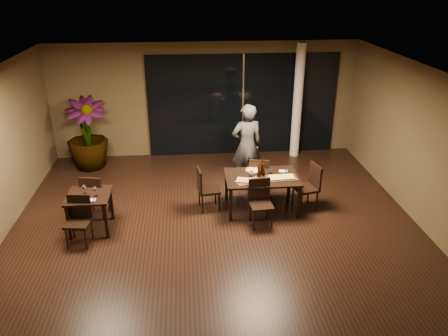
% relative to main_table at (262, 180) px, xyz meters
% --- Properties ---
extents(ground, '(8.00, 8.00, 0.00)m').
position_rel_main_table_xyz_m(ground, '(-1.00, -0.80, -0.68)').
color(ground, black).
rests_on(ground, ground).
extents(wall_back, '(8.00, 0.10, 3.00)m').
position_rel_main_table_xyz_m(wall_back, '(-1.00, 3.25, 0.82)').
color(wall_back, brown).
rests_on(wall_back, ground).
extents(wall_front, '(8.00, 0.10, 3.00)m').
position_rel_main_table_xyz_m(wall_front, '(-1.00, -4.85, 0.82)').
color(wall_front, brown).
rests_on(wall_front, ground).
extents(wall_right, '(0.10, 8.00, 3.00)m').
position_rel_main_table_xyz_m(wall_right, '(3.05, -0.80, 0.82)').
color(wall_right, brown).
rests_on(wall_right, ground).
extents(ceiling, '(8.00, 8.00, 0.04)m').
position_rel_main_table_xyz_m(ceiling, '(-1.00, -0.80, 2.34)').
color(ceiling, silver).
rests_on(ceiling, wall_back).
extents(window_panel, '(5.00, 0.06, 2.70)m').
position_rel_main_table_xyz_m(window_panel, '(0.00, 3.16, 0.67)').
color(window_panel, black).
rests_on(window_panel, ground).
extents(column, '(0.24, 0.24, 3.00)m').
position_rel_main_table_xyz_m(column, '(1.40, 2.85, 0.82)').
color(column, silver).
rests_on(column, ground).
extents(main_table, '(1.50, 1.00, 0.75)m').
position_rel_main_table_xyz_m(main_table, '(0.00, 0.00, 0.00)').
color(main_table, black).
rests_on(main_table, ground).
extents(side_table, '(0.80, 0.80, 0.75)m').
position_rel_main_table_xyz_m(side_table, '(-3.40, -0.50, -0.05)').
color(side_table, black).
rests_on(side_table, ground).
extents(chair_main_far, '(0.51, 0.51, 0.94)m').
position_rel_main_table_xyz_m(chair_main_far, '(0.03, 0.53, -0.15)').
color(chair_main_far, black).
rests_on(chair_main_far, ground).
extents(chair_main_near, '(0.46, 0.46, 0.93)m').
position_rel_main_table_xyz_m(chair_main_near, '(-0.12, -0.57, -0.16)').
color(chair_main_near, black).
rests_on(chair_main_near, ground).
extents(chair_main_left, '(0.49, 0.49, 0.94)m').
position_rel_main_table_xyz_m(chair_main_left, '(-1.17, 0.08, -0.15)').
color(chair_main_left, black).
rests_on(chair_main_left, ground).
extents(chair_main_right, '(0.54, 0.54, 0.97)m').
position_rel_main_table_xyz_m(chair_main_right, '(1.01, -0.03, -0.13)').
color(chair_main_right, black).
rests_on(chair_main_right, ground).
extents(chair_side_far, '(0.52, 0.52, 0.95)m').
position_rel_main_table_xyz_m(chair_side_far, '(-3.40, -0.06, -0.15)').
color(chair_side_far, black).
rests_on(chair_side_far, ground).
extents(chair_side_near, '(0.47, 0.47, 0.92)m').
position_rel_main_table_xyz_m(chair_side_near, '(-3.52, -0.91, -0.16)').
color(chair_side_near, black).
rests_on(chair_side_near, ground).
extents(diner, '(0.72, 0.55, 1.94)m').
position_rel_main_table_xyz_m(diner, '(-0.16, 1.19, 0.30)').
color(diner, '#2F3234').
rests_on(diner, ground).
extents(potted_plant, '(1.17, 1.17, 1.79)m').
position_rel_main_table_xyz_m(potted_plant, '(-3.99, 2.52, 0.22)').
color(potted_plant, '#23501A').
rests_on(potted_plant, ground).
extents(pizza_board_left, '(0.58, 0.43, 0.01)m').
position_rel_main_table_xyz_m(pizza_board_left, '(-0.32, -0.22, 0.08)').
color(pizza_board_left, '#3F2A14').
rests_on(pizza_board_left, main_table).
extents(pizza_board_right, '(0.64, 0.35, 0.01)m').
position_rel_main_table_xyz_m(pizza_board_right, '(0.38, -0.13, 0.08)').
color(pizza_board_right, '#422515').
rests_on(pizza_board_right, main_table).
extents(oblong_pizza_left, '(0.48, 0.31, 0.02)m').
position_rel_main_table_xyz_m(oblong_pizza_left, '(-0.32, -0.22, 0.10)').
color(oblong_pizza_left, maroon).
rests_on(oblong_pizza_left, pizza_board_left).
extents(oblong_pizza_right, '(0.50, 0.25, 0.02)m').
position_rel_main_table_xyz_m(oblong_pizza_right, '(0.38, -0.13, 0.10)').
color(oblong_pizza_right, '#6C0C09').
rests_on(oblong_pizza_right, pizza_board_right).
extents(round_pizza, '(0.31, 0.31, 0.01)m').
position_rel_main_table_xyz_m(round_pizza, '(-0.14, 0.30, 0.08)').
color(round_pizza, '#BF4215').
rests_on(round_pizza, main_table).
extents(bottle_a, '(0.06, 0.06, 0.27)m').
position_rel_main_table_xyz_m(bottle_a, '(-0.07, 0.02, 0.21)').
color(bottle_a, black).
rests_on(bottle_a, main_table).
extents(bottle_b, '(0.06, 0.06, 0.27)m').
position_rel_main_table_xyz_m(bottle_b, '(0.04, 0.04, 0.21)').
color(bottle_b, black).
rests_on(bottle_b, main_table).
extents(bottle_c, '(0.07, 0.07, 0.34)m').
position_rel_main_table_xyz_m(bottle_c, '(0.01, 0.09, 0.24)').
color(bottle_c, black).
rests_on(bottle_c, main_table).
extents(tumbler_left, '(0.08, 0.08, 0.10)m').
position_rel_main_table_xyz_m(tumbler_left, '(-0.22, 0.04, 0.12)').
color(tumbler_left, white).
rests_on(tumbler_left, main_table).
extents(tumbler_right, '(0.08, 0.08, 0.10)m').
position_rel_main_table_xyz_m(tumbler_right, '(0.19, 0.15, 0.12)').
color(tumbler_right, white).
rests_on(tumbler_right, main_table).
extents(napkin_near, '(0.20, 0.16, 0.01)m').
position_rel_main_table_xyz_m(napkin_near, '(0.56, -0.13, 0.08)').
color(napkin_near, silver).
rests_on(napkin_near, main_table).
extents(napkin_far, '(0.19, 0.13, 0.01)m').
position_rel_main_table_xyz_m(napkin_far, '(0.49, 0.20, 0.08)').
color(napkin_far, white).
rests_on(napkin_far, main_table).
extents(wine_glass_a, '(0.08, 0.08, 0.18)m').
position_rel_main_table_xyz_m(wine_glass_a, '(-3.47, -0.45, 0.16)').
color(wine_glass_a, white).
rests_on(wine_glass_a, side_table).
extents(wine_glass_b, '(0.08, 0.08, 0.18)m').
position_rel_main_table_xyz_m(wine_glass_b, '(-3.26, -0.56, 0.17)').
color(wine_glass_b, white).
rests_on(wine_glass_b, side_table).
extents(side_napkin, '(0.18, 0.12, 0.01)m').
position_rel_main_table_xyz_m(side_napkin, '(-3.32, -0.74, 0.08)').
color(side_napkin, white).
rests_on(side_napkin, side_table).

